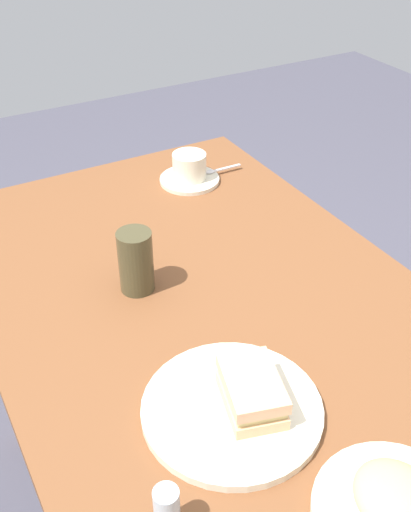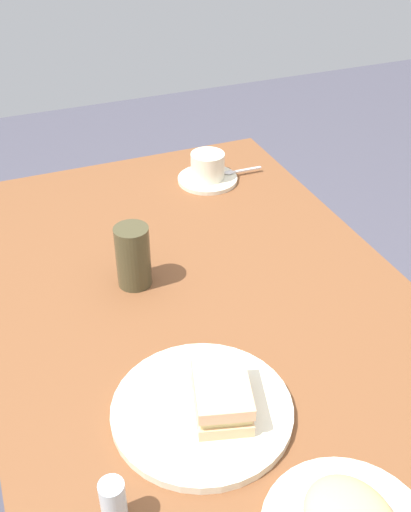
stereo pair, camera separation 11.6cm
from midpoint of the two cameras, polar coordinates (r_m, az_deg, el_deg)
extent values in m
cube|color=brown|center=(1.09, 3.55, -6.09)|extent=(1.28, 0.77, 0.03)
cylinder|color=brown|center=(1.70, -14.71, -6.49)|extent=(0.08, 0.08, 0.73)
cylinder|color=brown|center=(1.82, 4.40, -1.85)|extent=(0.08, 0.08, 0.73)
cylinder|color=beige|center=(0.91, 3.43, -14.42)|extent=(0.27, 0.27, 0.01)
cube|color=#E1B080|center=(0.90, 5.29, -13.67)|extent=(0.13, 0.11, 0.02)
cube|color=#D3C17A|center=(0.89, 5.35, -12.97)|extent=(0.12, 0.10, 0.01)
cube|color=#E2A97F|center=(0.88, 5.41, -12.24)|extent=(0.13, 0.11, 0.02)
cylinder|color=beige|center=(1.48, 2.46, 7.15)|extent=(0.14, 0.14, 0.01)
cylinder|color=beige|center=(1.46, 2.50, 8.40)|extent=(0.08, 0.08, 0.06)
cylinder|color=#AC7557|center=(1.45, 2.53, 9.37)|extent=(0.07, 0.07, 0.01)
torus|color=beige|center=(1.50, 3.19, 9.13)|extent=(0.04, 0.04, 0.04)
cube|color=silver|center=(1.51, 6.11, 8.00)|extent=(0.01, 0.08, 0.00)
ellipsoid|color=silver|center=(1.49, 4.48, 7.77)|extent=(0.02, 0.03, 0.01)
cylinder|color=silver|center=(0.79, -4.17, -22.35)|extent=(0.03, 0.03, 0.07)
cylinder|color=#453F27|center=(1.11, -3.85, -0.14)|extent=(0.06, 0.06, 0.12)
camera|label=1|loc=(0.06, -87.14, 2.03)|focal=42.60mm
camera|label=2|loc=(0.06, 92.86, -2.03)|focal=42.60mm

